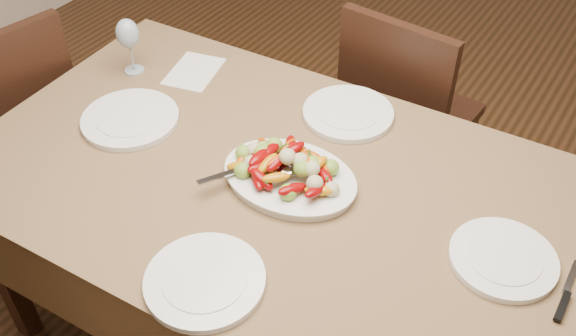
% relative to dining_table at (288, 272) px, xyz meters
% --- Properties ---
extents(floor, '(6.00, 6.00, 0.00)m').
position_rel_dining_table_xyz_m(floor, '(-0.03, 0.25, -0.38)').
color(floor, '#3A2311').
rests_on(floor, ground).
extents(dining_table, '(1.90, 1.14, 0.76)m').
position_rel_dining_table_xyz_m(dining_table, '(0.00, 0.00, 0.00)').
color(dining_table, brown).
rests_on(dining_table, ground).
extents(chair_far, '(0.45, 0.45, 0.95)m').
position_rel_dining_table_xyz_m(chair_far, '(0.02, 0.83, 0.10)').
color(chair_far, black).
rests_on(chair_far, ground).
extents(chair_left, '(0.49, 0.49, 0.95)m').
position_rel_dining_table_xyz_m(chair_left, '(-1.20, -0.07, 0.10)').
color(chair_left, black).
rests_on(chair_left, ground).
extents(serving_platter, '(0.38, 0.29, 0.02)m').
position_rel_dining_table_xyz_m(serving_platter, '(-0.00, 0.01, 0.39)').
color(serving_platter, white).
rests_on(serving_platter, dining_table).
extents(roasted_vegetables, '(0.31, 0.22, 0.09)m').
position_rel_dining_table_xyz_m(roasted_vegetables, '(-0.00, 0.01, 0.45)').
color(roasted_vegetables, '#710405').
rests_on(roasted_vegetables, serving_platter).
extents(serving_spoon, '(0.28, 0.17, 0.03)m').
position_rel_dining_table_xyz_m(serving_spoon, '(-0.06, -0.03, 0.43)').
color(serving_spoon, '#9EA0A8').
rests_on(serving_spoon, serving_platter).
extents(plate_left, '(0.30, 0.30, 0.02)m').
position_rel_dining_table_xyz_m(plate_left, '(-0.56, -0.03, 0.39)').
color(plate_left, white).
rests_on(plate_left, dining_table).
extents(plate_right, '(0.26, 0.26, 0.02)m').
position_rel_dining_table_xyz_m(plate_right, '(0.58, 0.06, 0.39)').
color(plate_right, white).
rests_on(plate_right, dining_table).
extents(plate_far, '(0.28, 0.28, 0.02)m').
position_rel_dining_table_xyz_m(plate_far, '(-0.01, 0.36, 0.39)').
color(plate_far, white).
rests_on(plate_far, dining_table).
extents(plate_near, '(0.29, 0.29, 0.02)m').
position_rel_dining_table_xyz_m(plate_near, '(0.02, -0.39, 0.39)').
color(plate_near, white).
rests_on(plate_near, dining_table).
extents(wine_glass, '(0.08, 0.08, 0.20)m').
position_rel_dining_table_xyz_m(wine_glass, '(-0.74, 0.18, 0.48)').
color(wine_glass, '#8C99A5').
rests_on(wine_glass, dining_table).
extents(menu_card, '(0.20, 0.24, 0.00)m').
position_rel_dining_table_xyz_m(menu_card, '(-0.57, 0.29, 0.38)').
color(menu_card, silver).
rests_on(menu_card, dining_table).
extents(table_knife, '(0.02, 0.20, 0.01)m').
position_rel_dining_table_xyz_m(table_knife, '(0.74, 0.04, 0.38)').
color(table_knife, '#9EA0A8').
rests_on(table_knife, dining_table).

